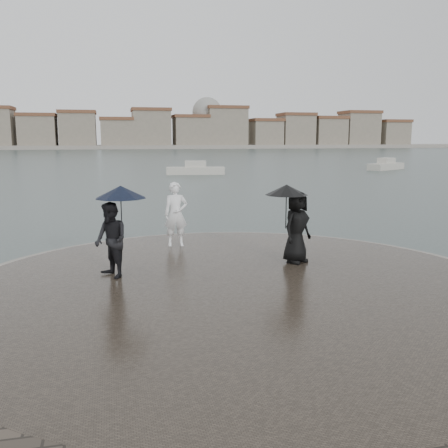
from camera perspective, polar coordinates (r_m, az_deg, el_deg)
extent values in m
plane|color=#2B3835|center=(7.70, 8.31, -16.78)|extent=(400.00, 400.00, 0.00)
cylinder|color=gray|center=(10.74, 1.56, -7.95)|extent=(12.50, 12.50, 0.32)
cylinder|color=#2D261E|center=(10.74, 1.56, -7.85)|extent=(11.90, 11.90, 0.36)
imported|color=white|center=(14.35, -5.53, 1.12)|extent=(0.69, 0.47, 1.84)
imported|color=black|center=(11.31, -12.80, -1.81)|extent=(0.95, 1.03, 1.69)
cylinder|color=black|center=(11.33, -11.64, 0.84)|extent=(0.02, 0.02, 0.90)
cone|color=black|center=(11.26, -11.73, 3.61)|extent=(1.14, 1.14, 0.28)
imported|color=black|center=(12.50, 8.30, -0.35)|extent=(1.04, 0.96, 1.79)
cylinder|color=black|center=(12.44, 7.10, 1.52)|extent=(0.02, 0.02, 0.90)
cone|color=black|center=(12.37, 7.16, 3.90)|extent=(1.06, 1.06, 0.26)
cube|color=gray|center=(169.45, -12.11, 8.61)|extent=(260.00, 20.00, 1.20)
cube|color=gray|center=(167.79, -20.48, 9.71)|extent=(11.00, 10.00, 10.00)
cube|color=brown|center=(167.93, -20.60, 11.59)|extent=(11.60, 10.60, 1.00)
cube|color=gray|center=(166.69, -16.34, 10.11)|extent=(11.00, 10.00, 11.00)
cube|color=brown|center=(166.87, -16.44, 12.17)|extent=(11.60, 10.60, 1.00)
cube|color=gray|center=(166.43, -12.14, 9.94)|extent=(10.00, 10.00, 9.00)
cube|color=brown|center=(166.54, -12.20, 11.66)|extent=(10.60, 10.60, 1.00)
cube|color=gray|center=(166.98, -8.32, 10.56)|extent=(12.00, 10.00, 12.00)
cube|color=brown|center=(167.20, -8.38, 12.79)|extent=(12.60, 10.60, 1.00)
cube|color=gray|center=(168.52, -3.83, 10.30)|extent=(11.00, 10.00, 10.00)
cube|color=brown|center=(168.66, -3.85, 12.16)|extent=(11.60, 10.60, 1.00)
cube|color=gray|center=(170.84, 0.21, 10.81)|extent=(13.00, 10.00, 13.00)
cube|color=brown|center=(171.11, 0.21, 13.16)|extent=(13.60, 10.60, 1.00)
cube|color=gray|center=(174.51, 4.77, 10.10)|extent=(10.00, 10.00, 9.00)
cube|color=brown|center=(174.61, 4.79, 11.74)|extent=(10.60, 10.60, 1.00)
cube|color=gray|center=(178.14, 8.20, 10.35)|extent=(11.00, 10.00, 11.00)
cube|color=brown|center=(178.31, 8.25, 12.28)|extent=(11.60, 10.60, 1.00)
cube|color=gray|center=(182.76, 11.77, 10.07)|extent=(11.00, 10.00, 10.00)
cube|color=brown|center=(182.89, 11.83, 11.80)|extent=(11.60, 10.60, 1.00)
cube|color=gray|center=(188.05, 15.16, 10.23)|extent=(12.00, 10.00, 12.00)
cube|color=brown|center=(188.25, 15.25, 12.21)|extent=(12.60, 10.60, 1.00)
cube|color=gray|center=(194.43, 18.58, 9.60)|extent=(10.00, 10.00, 9.00)
cube|color=brown|center=(194.52, 18.66, 11.07)|extent=(10.60, 10.60, 1.00)
sphere|color=gray|center=(171.74, -1.94, 12.64)|extent=(10.00, 10.00, 10.00)
cube|color=#BDB8AA|center=(48.18, -3.28, 5.98)|extent=(5.67, 2.37, 0.90)
cube|color=#BDB8AA|center=(48.14, -3.29, 6.69)|extent=(2.15, 1.47, 0.90)
cube|color=#BDB8AA|center=(58.11, 18.01, 6.17)|extent=(5.51, 4.27, 0.90)
cube|color=#BDB8AA|center=(58.08, 18.05, 6.76)|extent=(2.33, 2.08, 0.90)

